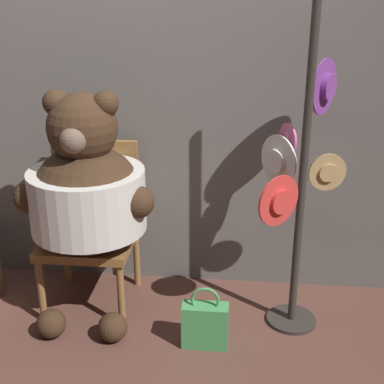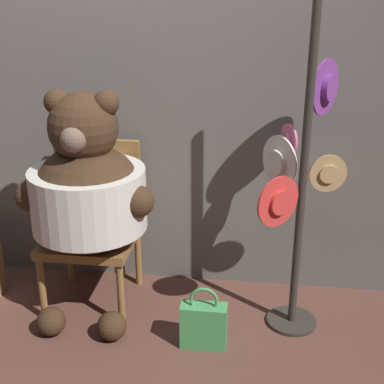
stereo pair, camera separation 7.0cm
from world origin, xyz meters
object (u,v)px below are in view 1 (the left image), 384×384
(handbag_on_ground, at_px, (205,324))
(teddy_bear, at_px, (87,193))
(hat_display_rack, at_px, (298,177))
(chair, at_px, (92,221))

(handbag_on_ground, bearing_deg, teddy_bear, 158.33)
(hat_display_rack, xyz_separation_m, handbag_on_ground, (-0.46, -0.32, -0.73))
(chair, relative_size, teddy_bear, 0.73)
(chair, xyz_separation_m, handbag_on_ground, (0.70, -0.44, -0.37))
(chair, relative_size, hat_display_rack, 0.55)
(handbag_on_ground, bearing_deg, chair, 148.16)
(handbag_on_ground, bearing_deg, hat_display_rack, 34.83)
(hat_display_rack, height_order, handbag_on_ground, hat_display_rack)
(teddy_bear, bearing_deg, handbag_on_ground, -21.67)
(hat_display_rack, relative_size, handbag_on_ground, 4.91)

